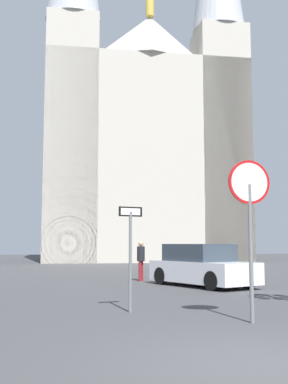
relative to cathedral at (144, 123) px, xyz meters
The scene contains 6 objects.
ground_plane 37.40m from the cathedral, 95.77° to the right, with size 120.00×120.00×0.00m, color #424244.
cathedral is the anchor object (origin of this frame).
stop_sign 33.68m from the cathedral, 94.66° to the right, with size 0.88×0.12×3.19m.
one_way_arrow_sign 32.53m from the cathedral, 98.97° to the right, with size 0.56×0.20×2.36m.
parked_car_near_white 26.96m from the cathedral, 93.48° to the right, with size 3.40×4.54×1.51m.
pedestrian_walking 24.66m from the cathedral, 98.70° to the right, with size 0.32×0.32×1.63m.
Camera 1 is at (-2.50, -5.76, 1.53)m, focal length 43.92 mm.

